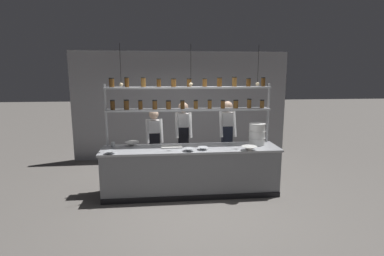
% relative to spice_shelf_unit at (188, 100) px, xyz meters
% --- Properties ---
extents(ground_plane, '(40.00, 40.00, 0.00)m').
position_rel_spice_shelf_unit_xyz_m(ground_plane, '(0.01, -0.33, -1.80)').
color(ground_plane, slate).
extents(back_wall, '(5.80, 0.12, 2.90)m').
position_rel_spice_shelf_unit_xyz_m(back_wall, '(0.01, 2.24, -0.35)').
color(back_wall, '#939399').
rests_on(back_wall, ground_plane).
extents(prep_counter, '(3.40, 0.76, 0.92)m').
position_rel_spice_shelf_unit_xyz_m(prep_counter, '(0.01, -0.33, -1.34)').
color(prep_counter, gray).
rests_on(prep_counter, ground_plane).
extents(spice_shelf_unit, '(3.28, 0.28, 2.26)m').
position_rel_spice_shelf_unit_xyz_m(spice_shelf_unit, '(0.00, 0.00, 0.00)').
color(spice_shelf_unit, '#ADAFB5').
rests_on(spice_shelf_unit, ground_plane).
extents(chef_left, '(0.38, 0.29, 1.58)m').
position_rel_spice_shelf_unit_xyz_m(chef_left, '(-0.69, 0.38, -0.90)').
color(chef_left, black).
rests_on(chef_left, ground_plane).
extents(chef_center, '(0.36, 0.30, 1.71)m').
position_rel_spice_shelf_unit_xyz_m(chef_center, '(-0.07, 0.47, -0.81)').
color(chef_center, black).
rests_on(chef_center, ground_plane).
extents(chef_right, '(0.37, 0.30, 1.74)m').
position_rel_spice_shelf_unit_xyz_m(chef_right, '(0.88, 0.42, -0.79)').
color(chef_right, black).
rests_on(chef_right, ground_plane).
extents(container_stack, '(0.33, 0.33, 0.43)m').
position_rel_spice_shelf_unit_xyz_m(container_stack, '(1.35, -0.22, -0.67)').
color(container_stack, white).
rests_on(container_stack, prep_counter).
extents(cutting_board, '(0.40, 0.26, 0.02)m').
position_rel_spice_shelf_unit_xyz_m(cutting_board, '(-0.35, -0.25, -0.87)').
color(cutting_board, silver).
rests_on(cutting_board, prep_counter).
extents(prep_bowl_near_left, '(0.20, 0.20, 0.06)m').
position_rel_spice_shelf_unit_xyz_m(prep_bowl_near_left, '(-0.05, -0.58, -0.86)').
color(prep_bowl_near_left, '#B2B7BC').
rests_on(prep_bowl_near_left, prep_counter).
extents(prep_bowl_center_front, '(0.29, 0.29, 0.08)m').
position_rel_spice_shelf_unit_xyz_m(prep_bowl_center_front, '(1.07, -0.65, -0.84)').
color(prep_bowl_center_front, silver).
rests_on(prep_bowl_center_front, prep_counter).
extents(prep_bowl_center_back, '(0.19, 0.19, 0.05)m').
position_rel_spice_shelf_unit_xyz_m(prep_bowl_center_back, '(0.22, -0.51, -0.86)').
color(prep_bowl_center_back, silver).
rests_on(prep_bowl_center_back, prep_counter).
extents(prep_bowl_near_right, '(0.20, 0.20, 0.05)m').
position_rel_spice_shelf_unit_xyz_m(prep_bowl_near_right, '(-1.46, -0.62, -0.86)').
color(prep_bowl_near_right, '#B2B7BC').
rests_on(prep_bowl_near_right, prep_counter).
extents(prep_bowl_far_left, '(0.28, 0.28, 0.08)m').
position_rel_spice_shelf_unit_xyz_m(prep_bowl_far_left, '(-1.12, -0.05, -0.85)').
color(prep_bowl_far_left, silver).
rests_on(prep_bowl_far_left, prep_counter).
extents(serving_cup_front, '(0.08, 0.08, 0.10)m').
position_rel_spice_shelf_unit_xyz_m(serving_cup_front, '(-1.48, -0.11, -0.83)').
color(serving_cup_front, '#B2B7BC').
rests_on(serving_cup_front, prep_counter).
extents(pendant_light_row, '(2.60, 0.07, 0.76)m').
position_rel_spice_shelf_unit_xyz_m(pendant_light_row, '(0.02, -0.33, 0.36)').
color(pendant_light_row, black).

